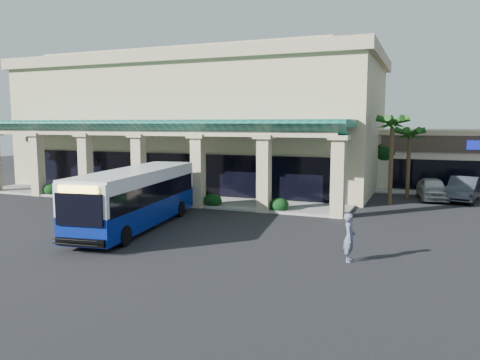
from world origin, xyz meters
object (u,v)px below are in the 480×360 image
at_px(transit_bus, 137,199).
at_px(pedestrian, 349,237).
at_px(car_white, 464,189).
at_px(car_silver, 432,189).

bearing_deg(transit_bus, pedestrian, -18.06).
bearing_deg(pedestrian, transit_bus, 75.37).
bearing_deg(car_white, transit_bus, -124.96).
xyz_separation_m(transit_bus, car_white, (16.49, 15.84, -0.68)).
distance_m(transit_bus, car_white, 22.88).
bearing_deg(car_silver, transit_bus, -140.54).
xyz_separation_m(transit_bus, pedestrian, (11.25, -2.03, -0.56)).
relative_size(car_silver, car_white, 0.90).
height_order(pedestrian, car_silver, pedestrian).
height_order(car_silver, car_white, car_white).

